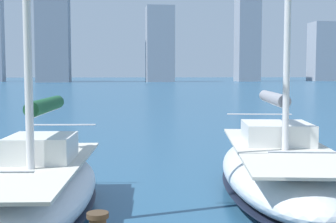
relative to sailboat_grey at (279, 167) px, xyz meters
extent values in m
cube|color=#959AA5|center=(-75.39, -154.21, 10.08)|extent=(11.73, 8.21, 21.58)
cube|color=#8E939D|center=(-44.34, -151.18, 14.37)|extent=(7.87, 7.66, 30.16)
cube|color=#8F949E|center=(-12.59, -146.69, 11.92)|extent=(9.21, 8.48, 25.26)
cube|color=gray|center=(22.54, -146.29, 23.37)|extent=(10.47, 10.53, 48.16)
ellipsoid|color=silver|center=(0.01, 0.03, -0.11)|extent=(4.21, 8.55, 1.20)
ellipsoid|color=black|center=(0.01, 0.03, -0.44)|extent=(4.23, 8.60, 0.10)
cube|color=beige|center=(0.01, 0.03, 0.52)|extent=(3.54, 7.50, 0.06)
cube|color=silver|center=(-0.08, -0.45, 0.83)|extent=(1.99, 2.07, 0.55)
cylinder|color=silver|center=(-0.18, -1.06, 1.60)|extent=(0.71, 3.41, 0.12)
cylinder|color=gray|center=(-0.18, -1.06, 1.72)|extent=(0.86, 3.17, 0.32)
cylinder|color=silver|center=(0.65, 3.74, 1.04)|extent=(1.83, 0.36, 0.04)
cylinder|color=silver|center=(-0.63, -3.60, 1.04)|extent=(2.11, 0.41, 0.04)
ellipsoid|color=white|center=(5.84, 1.46, -0.13)|extent=(2.91, 6.85, 1.17)
ellipsoid|color=black|center=(5.84, 1.46, -0.45)|extent=(2.92, 6.88, 0.10)
cube|color=beige|center=(5.84, 1.46, 0.49)|extent=(2.42, 6.02, 0.06)
cube|color=silver|center=(5.80, 1.06, 0.79)|extent=(1.50, 1.59, 0.55)
cylinder|color=silver|center=(5.75, 0.56, 1.57)|extent=(0.39, 2.80, 0.12)
cylinder|color=#1E5633|center=(5.75, 0.56, 1.69)|extent=(0.57, 2.59, 0.32)
cylinder|color=silver|center=(5.55, -1.53, 1.01)|extent=(1.70, 0.20, 0.04)
cylinder|color=#423323|center=(4.46, 6.01, 0.77)|extent=(0.26, 0.26, 0.06)
camera|label=1|loc=(4.30, 11.40, 2.43)|focal=50.00mm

